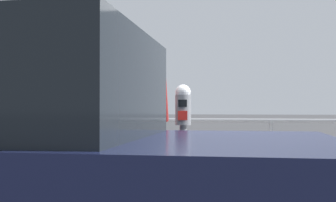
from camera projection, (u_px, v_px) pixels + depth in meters
parking_meter at (183, 126)px, 4.24m from camera, size 0.16×0.17×1.39m
pedestrian_at_meter at (136, 125)px, 4.35m from camera, size 0.62×0.54×1.72m
background_railing at (199, 136)px, 6.64m from camera, size 24.06×0.06×1.00m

